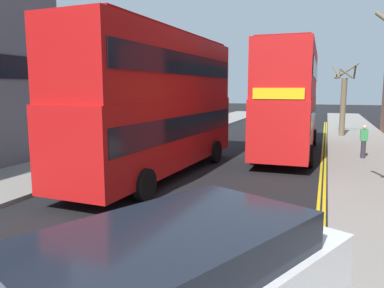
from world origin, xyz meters
The scene contains 8 objects.
sidewalk_right centered at (6.50, 16.00, 0.07)m, with size 4.00×80.00×0.14m, color gray.
sidewalk_left centered at (-6.50, 16.00, 0.07)m, with size 4.00×80.00×0.14m, color gray.
kerb_line_outer centered at (4.40, 14.00, 0.00)m, with size 0.10×56.00×0.01m, color yellow.
kerb_line_inner centered at (4.24, 14.00, 0.00)m, with size 0.10×56.00×0.01m, color yellow.
double_decker_bus_away centered at (-1.95, 13.87, 3.03)m, with size 3.17×10.91×5.64m.
double_decker_bus_oncoming centered at (2.46, 20.75, 3.03)m, with size 2.88×10.83×5.64m.
pedestrian_far centered at (6.10, 19.97, 0.99)m, with size 0.34×0.22×1.62m.
street_tree_near centered at (5.43, 29.16, 2.54)m, with size 1.82×1.83×5.19m.
Camera 1 is at (4.32, 0.45, 3.47)m, focal length 34.70 mm.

